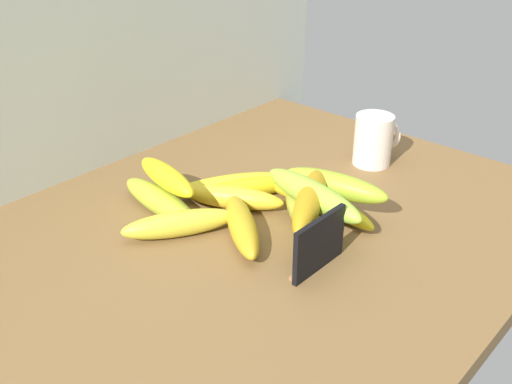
% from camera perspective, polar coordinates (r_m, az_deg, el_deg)
% --- Properties ---
extents(counter_top, '(1.10, 0.76, 0.03)m').
position_cam_1_polar(counter_top, '(0.93, -1.48, -5.51)').
color(counter_top, brown).
rests_on(counter_top, ground).
extents(chalkboard_sign, '(0.11, 0.02, 0.08)m').
position_cam_1_polar(chalkboard_sign, '(0.84, 6.06, -5.17)').
color(chalkboard_sign, black).
rests_on(chalkboard_sign, counter_top).
extents(coffee_mug, '(0.09, 0.07, 0.10)m').
position_cam_1_polar(coffee_mug, '(1.17, 11.48, 4.92)').
color(coffee_mug, silver).
rests_on(coffee_mug, counter_top).
extents(banana_0, '(0.14, 0.17, 0.04)m').
position_cam_1_polar(banana_0, '(0.92, -1.37, -3.23)').
color(banana_0, gold).
rests_on(banana_0, counter_top).
extents(banana_1, '(0.08, 0.21, 0.03)m').
position_cam_1_polar(banana_1, '(1.00, 7.13, -0.97)').
color(banana_1, gold).
rests_on(banana_1, counter_top).
extents(banana_2, '(0.06, 0.19, 0.04)m').
position_cam_1_polar(banana_2, '(1.00, -9.28, -0.83)').
color(banana_2, '#9FB32E').
rests_on(banana_2, counter_top).
extents(banana_3, '(0.18, 0.13, 0.04)m').
position_cam_1_polar(banana_3, '(0.93, -7.42, -3.05)').
color(banana_3, gold).
rests_on(banana_3, counter_top).
extents(banana_4, '(0.14, 0.17, 0.04)m').
position_cam_1_polar(banana_4, '(0.94, 4.74, -2.45)').
color(banana_4, '#A8B036').
rests_on(banana_4, counter_top).
extents(banana_5, '(0.16, 0.12, 0.04)m').
position_cam_1_polar(banana_5, '(1.03, -0.89, 0.38)').
color(banana_5, gold).
rests_on(banana_5, counter_top).
extents(banana_6, '(0.12, 0.17, 0.04)m').
position_cam_1_polar(banana_6, '(1.00, -2.27, -0.53)').
color(banana_6, yellow).
rests_on(banana_6, counter_top).
extents(banana_7, '(0.05, 0.18, 0.04)m').
position_cam_1_polar(banana_7, '(1.01, 5.07, -0.37)').
color(banana_7, yellow).
rests_on(banana_7, counter_top).
extents(banana_8, '(0.20, 0.13, 0.04)m').
position_cam_1_polar(banana_8, '(1.04, -2.87, 0.67)').
color(banana_8, yellow).
rests_on(banana_8, counter_top).
extents(banana_9, '(0.08, 0.19, 0.04)m').
position_cam_1_polar(banana_9, '(0.97, 7.61, 0.67)').
color(banana_9, '#96B129').
rests_on(banana_9, banana_1).
extents(banana_10, '(0.07, 0.16, 0.04)m').
position_cam_1_polar(banana_10, '(0.98, -8.61, 1.46)').
color(banana_10, yellow).
rests_on(banana_10, banana_2).
extents(banana_11, '(0.08, 0.21, 0.04)m').
position_cam_1_polar(banana_11, '(0.92, 5.47, -0.24)').
color(banana_11, '#99C138').
rests_on(banana_11, banana_4).
extents(banana_12, '(0.20, 0.13, 0.04)m').
position_cam_1_polar(banana_12, '(0.91, 5.23, -0.72)').
color(banana_12, '#B88916').
rests_on(banana_12, banana_4).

